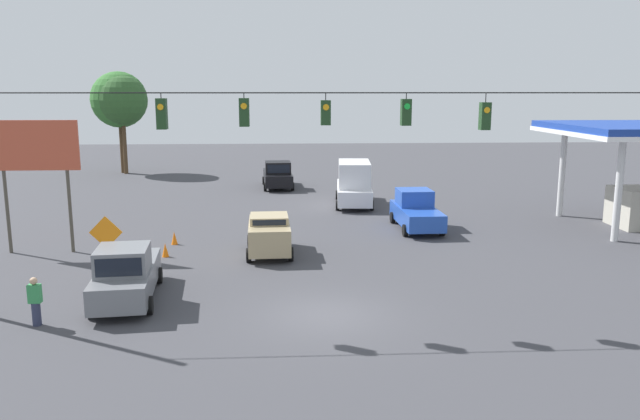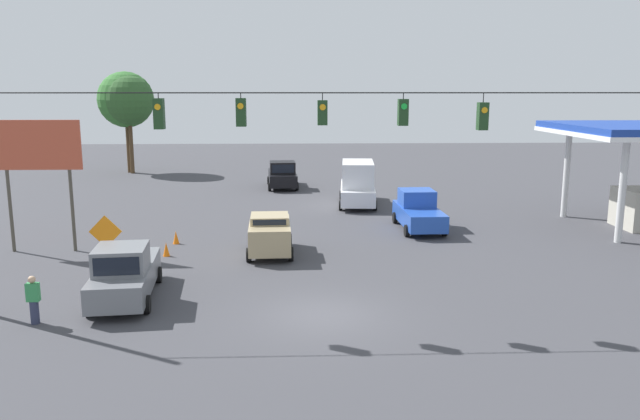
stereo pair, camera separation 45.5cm
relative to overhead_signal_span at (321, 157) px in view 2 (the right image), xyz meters
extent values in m
plane|color=#3D3D42|center=(-0.05, 0.49, -5.37)|extent=(140.00, 140.00, 0.00)
cylinder|color=black|center=(-0.05, 0.00, 2.11)|extent=(22.99, 0.04, 0.04)
cube|color=#1E3D1E|center=(-5.39, 0.00, 1.34)|extent=(0.32, 0.36, 0.91)
cylinder|color=black|center=(-5.39, 0.00, 1.95)|extent=(0.03, 0.03, 0.31)
cylinder|color=orange|center=(-5.39, 0.19, 1.54)|extent=(0.20, 0.02, 0.20)
cube|color=#1E3D1E|center=(-2.72, 0.00, 1.47)|extent=(0.32, 0.36, 0.87)
cylinder|color=black|center=(-2.72, 0.00, 2.01)|extent=(0.03, 0.03, 0.20)
cylinder|color=green|center=(-2.72, 0.19, 1.67)|extent=(0.20, 0.02, 0.20)
cube|color=#1E3D1E|center=(-0.05, 0.00, 1.46)|extent=(0.32, 0.36, 0.81)
cylinder|color=black|center=(-0.05, 0.00, 1.99)|extent=(0.03, 0.03, 0.24)
cylinder|color=orange|center=(-0.05, 0.19, 1.64)|extent=(0.20, 0.02, 0.20)
cube|color=#1E3D1E|center=(2.61, 0.00, 1.48)|extent=(0.32, 0.36, 0.92)
cylinder|color=black|center=(2.61, 0.00, 2.02)|extent=(0.03, 0.03, 0.17)
cylinder|color=orange|center=(2.61, 0.19, 1.68)|extent=(0.20, 0.02, 0.20)
cube|color=#1E3D1E|center=(5.28, 0.00, 1.43)|extent=(0.32, 0.36, 1.00)
cylinder|color=black|center=(5.28, 0.00, 2.02)|extent=(0.03, 0.03, 0.17)
cylinder|color=orange|center=(5.28, 0.19, 1.66)|extent=(0.20, 0.02, 0.20)
cube|color=black|center=(1.96, -28.19, -4.60)|extent=(2.43, 5.50, 0.90)
cube|color=black|center=(1.91, -27.55, -3.70)|extent=(2.04, 2.06, 0.90)
cube|color=black|center=(1.85, -26.57, -3.70)|extent=(1.67, 0.13, 0.63)
cylinder|color=black|center=(2.89, -26.38, -5.05)|extent=(0.26, 0.65, 0.64)
cylinder|color=black|center=(0.80, -26.51, -5.05)|extent=(0.26, 0.65, 0.64)
cylinder|color=black|center=(3.11, -29.87, -5.05)|extent=(0.26, 0.65, 0.64)
cylinder|color=black|center=(1.02, -30.00, -5.05)|extent=(0.26, 0.65, 0.64)
cube|color=slate|center=(7.13, -1.60, -4.60)|extent=(2.47, 5.66, 0.90)
cube|color=slate|center=(7.06, -0.94, -3.70)|extent=(1.96, 2.15, 0.90)
cube|color=black|center=(6.96, 0.05, -3.70)|extent=(1.53, 0.18, 0.63)
cylinder|color=black|center=(7.90, 0.28, -5.05)|extent=(0.28, 0.66, 0.64)
cylinder|color=black|center=(5.99, 0.08, -5.05)|extent=(0.28, 0.66, 0.64)
cylinder|color=black|center=(8.27, -3.27, -5.05)|extent=(0.28, 0.66, 0.64)
cylinder|color=black|center=(6.36, -3.47, -5.05)|extent=(0.28, 0.66, 0.64)
cube|color=tan|center=(2.09, -7.71, -4.45)|extent=(2.03, 4.09, 1.20)
cube|color=tan|center=(2.09, -7.71, -3.67)|extent=(1.79, 1.83, 0.36)
cube|color=black|center=(2.05, -6.82, -3.67)|extent=(1.50, 0.08, 0.25)
cylinder|color=black|center=(2.98, -6.37, -5.05)|extent=(0.24, 0.65, 0.64)
cylinder|color=black|center=(1.10, -6.44, -5.05)|extent=(0.24, 0.65, 0.64)
cylinder|color=black|center=(3.07, -8.98, -5.05)|extent=(0.24, 0.65, 0.64)
cylinder|color=black|center=(1.19, -9.05, -5.05)|extent=(0.24, 0.65, 0.64)
cube|color=#234CB2|center=(-5.89, -12.68, -4.60)|extent=(2.13, 5.27, 0.90)
cube|color=#234CB2|center=(-5.88, -13.31, -3.70)|extent=(1.88, 1.93, 0.90)
cube|color=black|center=(-5.85, -14.25, -3.70)|extent=(1.59, 0.06, 0.63)
cylinder|color=black|center=(-6.84, -14.40, -5.05)|extent=(0.24, 0.65, 0.64)
cylinder|color=black|center=(-4.85, -14.35, -5.05)|extent=(0.24, 0.65, 0.64)
cylinder|color=black|center=(-6.94, -11.02, -5.05)|extent=(0.24, 0.65, 0.64)
cylinder|color=black|center=(-4.95, -10.96, -5.05)|extent=(0.24, 0.65, 0.64)
cube|color=silver|center=(-3.24, -20.32, -4.55)|extent=(2.68, 6.35, 1.00)
cube|color=silver|center=(-3.22, -20.01, -3.24)|extent=(2.33, 4.11, 1.62)
cube|color=black|center=(-3.37, -22.00, -3.24)|extent=(1.76, 0.16, 1.13)
cylinder|color=black|center=(-4.50, -22.25, -5.05)|extent=(0.27, 0.66, 0.64)
cylinder|color=black|center=(-2.30, -22.42, -5.05)|extent=(0.27, 0.66, 0.64)
cylinder|color=black|center=(-4.18, -18.23, -5.05)|extent=(0.27, 0.66, 0.64)
cylinder|color=black|center=(-1.99, -18.40, -5.05)|extent=(0.27, 0.66, 0.64)
cone|color=orange|center=(7.02, -4.70, -5.05)|extent=(0.32, 0.32, 0.65)
cone|color=orange|center=(6.87, -7.50, -5.05)|extent=(0.32, 0.32, 0.65)
cone|color=orange|center=(6.87, -9.86, -5.05)|extent=(0.32, 0.32, 0.65)
cylinder|color=silver|center=(-15.39, -15.84, -2.67)|extent=(0.36, 0.36, 5.40)
cylinder|color=silver|center=(-15.39, -9.32, -2.67)|extent=(0.36, 0.36, 5.40)
cylinder|color=#4C473D|center=(11.43, -8.64, -3.41)|extent=(0.16, 0.16, 3.91)
cylinder|color=#4C473D|center=(14.31, -8.64, -3.41)|extent=(0.16, 0.16, 3.91)
cube|color=#BF4C33|center=(12.87, -8.64, -0.30)|extent=(4.11, 0.12, 2.31)
cylinder|color=slate|center=(8.20, -2.99, -4.47)|extent=(0.06, 0.06, 1.80)
cube|color=orange|center=(8.20, -2.99, -3.16)|extent=(1.27, 0.04, 1.27)
cylinder|color=#2D334C|center=(9.45, 0.91, -4.98)|extent=(0.28, 0.28, 0.77)
cube|color=#338C4C|center=(9.45, 0.91, -4.29)|extent=(0.40, 0.24, 0.61)
sphere|color=tan|center=(9.45, 0.91, -3.86)|extent=(0.24, 0.24, 0.24)
cylinder|color=#4C3823|center=(16.44, -37.88, -2.71)|extent=(0.37, 0.37, 5.33)
sphere|color=#336B2D|center=(16.44, -37.88, 1.35)|extent=(5.08, 5.08, 5.08)
cylinder|color=#4C3823|center=(16.01, -37.25, -2.65)|extent=(0.37, 0.37, 5.44)
sphere|color=#2D5628|center=(16.01, -37.25, 1.31)|extent=(4.52, 4.52, 4.52)
camera|label=1|loc=(1.26, 20.68, 2.18)|focal=35.00mm
camera|label=2|loc=(0.80, 20.71, 2.18)|focal=35.00mm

